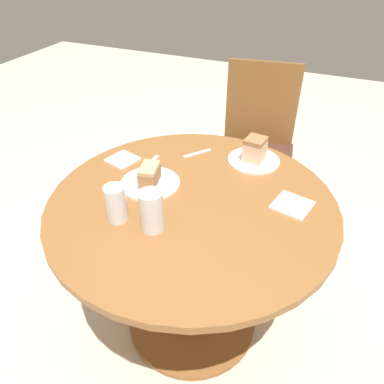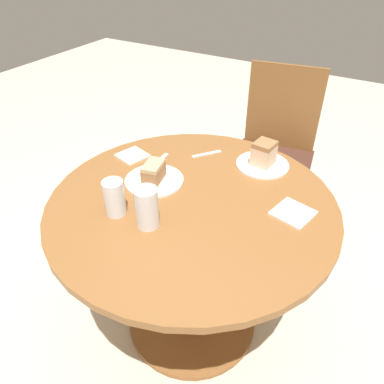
{
  "view_description": "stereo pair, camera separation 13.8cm",
  "coord_description": "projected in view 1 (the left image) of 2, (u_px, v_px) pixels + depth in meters",
  "views": [
    {
      "loc": [
        0.44,
        -1.03,
        1.59
      ],
      "look_at": [
        0.0,
        0.0,
        0.78
      ],
      "focal_mm": 35.0,
      "sensor_mm": 36.0,
      "label": 1
    },
    {
      "loc": [
        0.56,
        -0.96,
        1.59
      ],
      "look_at": [
        0.0,
        0.0,
        0.78
      ],
      "focal_mm": 35.0,
      "sensor_mm": 36.0,
      "label": 2
    }
  ],
  "objects": [
    {
      "name": "napkin_side",
      "position": [
        123.0,
        160.0,
        1.64
      ],
      "size": [
        0.14,
        0.14,
        0.01
      ],
      "rotation": [
        0.0,
        0.0,
        -0.29
      ],
      "color": "white",
      "rests_on": "table"
    },
    {
      "name": "chair",
      "position": [
        256.0,
        145.0,
        2.24
      ],
      "size": [
        0.5,
        0.5,
        0.96
      ],
      "rotation": [
        0.0,
        0.0,
        0.16
      ],
      "color": "brown",
      "rests_on": "ground_plane"
    },
    {
      "name": "ground_plane",
      "position": [
        192.0,
        320.0,
        1.84
      ],
      "size": [
        8.0,
        8.0,
        0.0
      ],
      "primitive_type": "plane",
      "color": "beige"
    },
    {
      "name": "cake_slice_far",
      "position": [
        255.0,
        149.0,
        1.6
      ],
      "size": [
        0.09,
        0.1,
        0.1
      ],
      "rotation": [
        0.0,
        0.0,
        6.16
      ],
      "color": "beige",
      "rests_on": "plate_far"
    },
    {
      "name": "glass_lemonade",
      "position": [
        152.0,
        213.0,
        1.24
      ],
      "size": [
        0.08,
        0.08,
        0.15
      ],
      "color": "beige",
      "rests_on": "table"
    },
    {
      "name": "table",
      "position": [
        192.0,
        239.0,
        1.52
      ],
      "size": [
        1.09,
        1.09,
        0.74
      ],
      "color": "brown",
      "rests_on": "ground_plane"
    },
    {
      "name": "cake_slice_near",
      "position": [
        149.0,
        174.0,
        1.46
      ],
      "size": [
        0.09,
        0.12,
        0.07
      ],
      "rotation": [
        0.0,
        0.0,
        3.36
      ],
      "color": "#9E6B42",
      "rests_on": "plate_near"
    },
    {
      "name": "napkin_stack",
      "position": [
        292.0,
        205.0,
        1.38
      ],
      "size": [
        0.15,
        0.15,
        0.01
      ],
      "rotation": [
        0.0,
        0.0,
        -0.23
      ],
      "color": "white",
      "rests_on": "table"
    },
    {
      "name": "plate_near",
      "position": [
        150.0,
        183.0,
        1.49
      ],
      "size": [
        0.24,
        0.24,
        0.01
      ],
      "color": "white",
      "rests_on": "table"
    },
    {
      "name": "plate_far",
      "position": [
        254.0,
        160.0,
        1.63
      ],
      "size": [
        0.23,
        0.23,
        0.01
      ],
      "color": "white",
      "rests_on": "table"
    },
    {
      "name": "glass_water",
      "position": [
        116.0,
        205.0,
        1.28
      ],
      "size": [
        0.07,
        0.07,
        0.14
      ],
      "color": "silver",
      "rests_on": "table"
    },
    {
      "name": "spoon",
      "position": [
        197.0,
        153.0,
        1.68
      ],
      "size": [
        0.1,
        0.12,
        0.0
      ],
      "rotation": [
        0.0,
        0.0,
        0.91
      ],
      "color": "silver",
      "rests_on": "table"
    },
    {
      "name": "fork",
      "position": [
        149.0,
        165.0,
        1.61
      ],
      "size": [
        0.03,
        0.17,
        0.0
      ],
      "rotation": [
        0.0,
        0.0,
        1.61
      ],
      "color": "silver",
      "rests_on": "table"
    }
  ]
}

